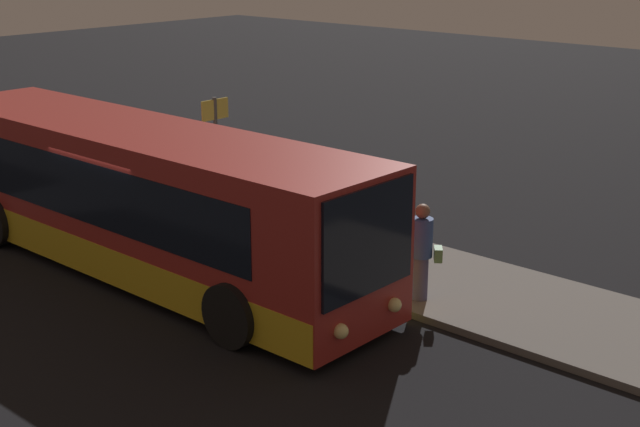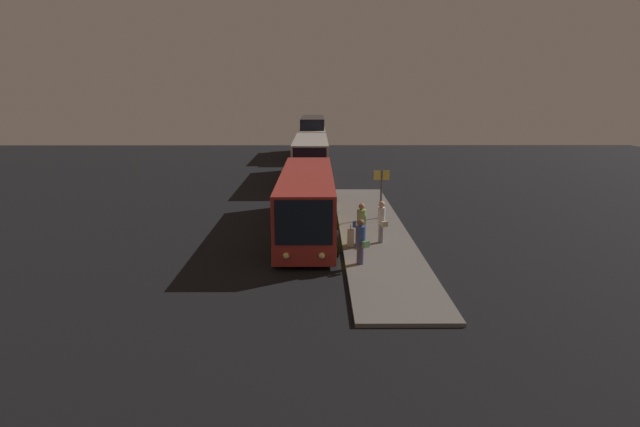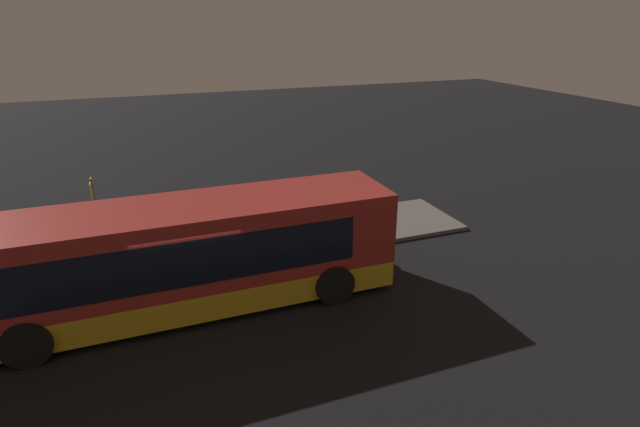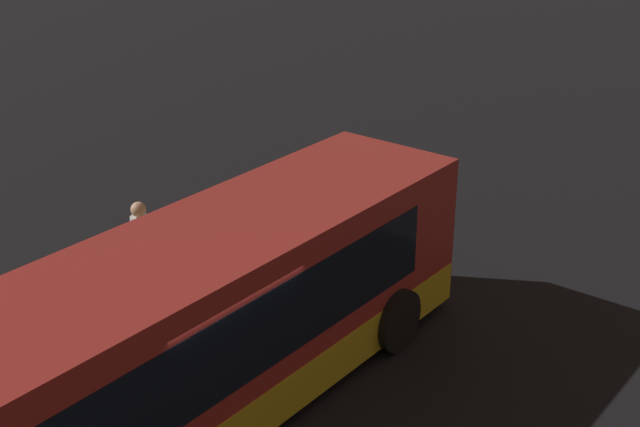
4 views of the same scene
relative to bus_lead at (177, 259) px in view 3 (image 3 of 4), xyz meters
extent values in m
plane|color=black|center=(0.19, -0.04, -1.41)|extent=(80.00, 80.00, 0.00)
cube|color=#605B56|center=(0.19, 3.14, -1.35)|extent=(20.00, 3.16, 0.13)
cube|color=maroon|center=(0.05, 0.00, 0.10)|extent=(11.15, 2.40, 2.65)
cube|color=gold|center=(0.05, 0.00, -0.88)|extent=(11.09, 2.42, 0.70)
cube|color=black|center=(-0.23, 0.00, 0.41)|extent=(9.14, 2.43, 1.16)
cube|color=black|center=(5.64, 0.00, 0.47)|extent=(0.06, 2.11, 1.69)
sphere|color=#F9E58C|center=(5.66, 0.66, -0.78)|extent=(0.24, 0.24, 0.24)
sphere|color=#F9E58C|center=(5.66, -0.66, -0.78)|extent=(0.24, 0.24, 0.24)
cylinder|color=black|center=(3.84, 1.20, -0.88)|extent=(1.08, 0.30, 1.08)
cylinder|color=black|center=(3.84, -1.20, -0.88)|extent=(1.08, 0.30, 1.08)
cylinder|color=black|center=(-3.41, 1.20, -0.88)|extent=(1.08, 0.30, 1.08)
cylinder|color=black|center=(-3.41, -1.20, -0.88)|extent=(1.08, 0.30, 1.08)
cylinder|color=gray|center=(2.36, 3.25, -0.86)|extent=(0.30, 0.30, 0.84)
cylinder|color=silver|center=(2.36, 3.25, -0.08)|extent=(0.43, 0.43, 0.73)
sphere|color=tan|center=(2.36, 3.25, 0.42)|extent=(0.27, 0.27, 0.27)
cube|color=beige|center=(2.59, 3.36, -0.39)|extent=(0.24, 0.31, 0.24)
cylinder|color=#4C476B|center=(5.13, 2.12, -0.88)|extent=(0.38, 0.38, 0.80)
cylinder|color=#334C8C|center=(5.13, 2.12, -0.14)|extent=(0.54, 0.54, 0.69)
sphere|color=brown|center=(5.13, 2.12, 0.34)|extent=(0.26, 0.26, 0.26)
cube|color=#598C59|center=(5.36, 2.30, -0.43)|extent=(0.28, 0.31, 0.24)
cylinder|color=silver|center=(2.52, 2.38, -0.88)|extent=(0.31, 0.31, 0.81)
cylinder|color=#8CB766|center=(2.52, 2.38, -0.12)|extent=(0.44, 0.44, 0.70)
sphere|color=#9E7051|center=(2.52, 2.38, 0.36)|extent=(0.26, 0.26, 0.26)
cube|color=#334C7F|center=(2.49, 2.08, -0.42)|extent=(0.29, 0.17, 0.24)
cube|color=beige|center=(2.81, 1.91, -0.94)|extent=(0.41, 0.27, 0.68)
cylinder|color=black|center=(2.81, 1.91, -0.48)|extent=(0.02, 0.02, 0.24)
cylinder|color=#4C4C51|center=(-2.00, 3.78, -0.02)|extent=(0.10, 0.10, 2.53)
cube|color=#E5C64C|center=(-2.00, 3.78, 0.96)|extent=(0.04, 0.80, 0.48)
camera|label=1|loc=(13.51, -9.92, 4.91)|focal=50.00mm
camera|label=2|loc=(23.12, 0.51, 5.08)|focal=28.00mm
camera|label=3|loc=(-0.68, -11.90, 5.76)|focal=28.00mm
camera|label=4|loc=(-6.94, -8.03, 6.59)|focal=50.00mm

